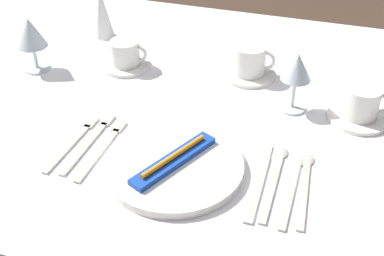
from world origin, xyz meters
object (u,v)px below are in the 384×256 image
(dinner_knife, at_px, (259,183))
(coffee_cup_left, at_px, (126,53))
(wine_glass_right, at_px, (31,35))
(spoon_soup, at_px, (276,173))
(spoon_dessert, at_px, (293,180))
(wine_glass_centre, at_px, (297,70))
(coffee_cup_right, at_px, (250,60))
(napkin_folded, at_px, (102,12))
(fork_outer, at_px, (104,147))
(toothbrush_package, at_px, (174,160))
(fork_salad, at_px, (74,141))
(coffee_cup_far, at_px, (362,102))
(dinner_plate, at_px, (174,166))
(fork_inner, at_px, (91,141))
(spoon_tea, at_px, (305,180))

(dinner_knife, height_order, coffee_cup_left, coffee_cup_left)
(wine_glass_right, bearing_deg, spoon_soup, -18.93)
(spoon_dessert, xyz_separation_m, wine_glass_centre, (-0.04, 0.26, 0.10))
(spoon_dessert, bearing_deg, dinner_knife, -156.94)
(coffee_cup_left, relative_size, coffee_cup_right, 0.92)
(napkin_folded, bearing_deg, fork_outer, -64.71)
(toothbrush_package, distance_m, fork_salad, 0.24)
(toothbrush_package, distance_m, coffee_cup_far, 0.45)
(spoon_soup, relative_size, coffee_cup_far, 2.21)
(dinner_plate, relative_size, coffee_cup_far, 2.67)
(toothbrush_package, xyz_separation_m, coffee_cup_right, (0.06, 0.41, 0.02))
(coffee_cup_far, bearing_deg, coffee_cup_right, 157.30)
(toothbrush_package, bearing_deg, fork_inner, 170.39)
(toothbrush_package, relative_size, fork_salad, 1.00)
(fork_outer, xyz_separation_m, wine_glass_right, (-0.31, 0.26, 0.10))
(spoon_dessert, height_order, spoon_tea, same)
(fork_inner, xyz_separation_m, spoon_tea, (0.45, 0.01, -0.00))
(toothbrush_package, relative_size, dinner_knife, 0.88)
(fork_outer, height_order, spoon_soup, spoon_soup)
(dinner_plate, distance_m, wine_glass_right, 0.56)
(spoon_soup, relative_size, napkin_folded, 1.55)
(spoon_soup, relative_size, spoon_tea, 1.04)
(dinner_plate, height_order, wine_glass_right, wine_glass_right)
(dinner_knife, relative_size, coffee_cup_left, 2.31)
(toothbrush_package, xyz_separation_m, wine_glass_right, (-0.48, 0.28, 0.07))
(wine_glass_centre, bearing_deg, fork_inner, -146.70)
(toothbrush_package, relative_size, napkin_folded, 1.37)
(toothbrush_package, distance_m, napkin_folded, 0.65)
(coffee_cup_left, distance_m, wine_glass_right, 0.24)
(fork_inner, xyz_separation_m, spoon_dessert, (0.43, 0.00, 0.00))
(toothbrush_package, bearing_deg, coffee_cup_far, 40.56)
(fork_salad, height_order, spoon_dessert, spoon_dessert)
(wine_glass_right, bearing_deg, toothbrush_package, -30.16)
(fork_salad, distance_m, spoon_soup, 0.43)
(coffee_cup_left, height_order, wine_glass_right, wine_glass_right)
(toothbrush_package, distance_m, coffee_cup_right, 0.42)
(fork_inner, distance_m, spoon_dessert, 0.43)
(fork_inner, distance_m, spoon_tea, 0.46)
(fork_inner, relative_size, spoon_tea, 0.99)
(fork_outer, bearing_deg, fork_salad, 179.84)
(dinner_knife, relative_size, spoon_dessert, 1.05)
(spoon_dessert, xyz_separation_m, napkin_folded, (-0.63, 0.48, 0.07))
(dinner_plate, height_order, coffee_cup_left, coffee_cup_left)
(spoon_tea, height_order, coffee_cup_far, coffee_cup_far)
(dinner_knife, relative_size, spoon_tea, 1.05)
(fork_outer, bearing_deg, wine_glass_right, 140.80)
(fork_outer, relative_size, spoon_tea, 0.96)
(dinner_knife, xyz_separation_m, coffee_cup_right, (-0.11, 0.40, 0.04))
(fork_salad, bearing_deg, coffee_cup_left, 94.05)
(spoon_tea, bearing_deg, wine_glass_right, 162.37)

